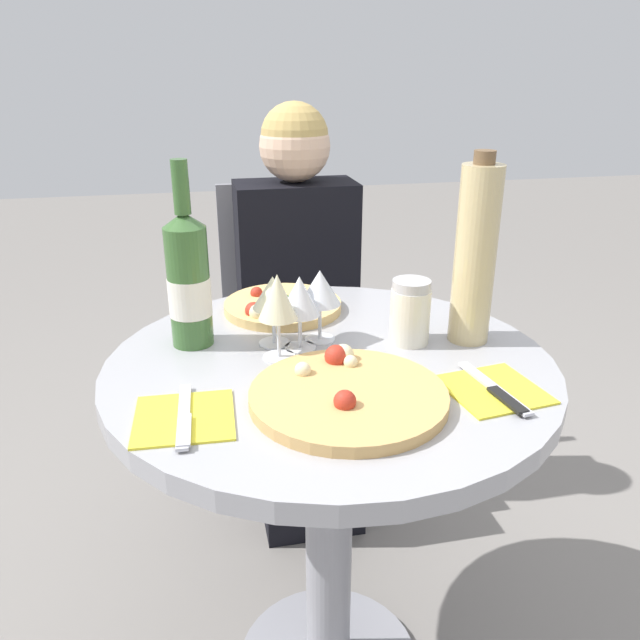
% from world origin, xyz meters
% --- Properties ---
extents(dining_table, '(0.82, 0.82, 0.78)m').
position_xyz_m(dining_table, '(0.00, 0.00, 0.60)').
color(dining_table, gray).
rests_on(dining_table, ground_plane).
extents(chair_behind_diner, '(0.42, 0.42, 0.95)m').
position_xyz_m(chair_behind_diner, '(0.06, 0.77, 0.46)').
color(chair_behind_diner, slate).
rests_on(chair_behind_diner, ground_plane).
extents(seated_diner, '(0.34, 0.40, 1.19)m').
position_xyz_m(seated_diner, '(0.06, 0.63, 0.55)').
color(seated_diner, black).
rests_on(seated_diner, ground_plane).
extents(pizza_large, '(0.32, 0.32, 0.05)m').
position_xyz_m(pizza_large, '(-0.01, -0.15, 0.79)').
color(pizza_large, tan).
rests_on(pizza_large, dining_table).
extents(pizza_small_far, '(0.26, 0.26, 0.05)m').
position_xyz_m(pizza_small_far, '(-0.05, 0.26, 0.79)').
color(pizza_small_far, '#DBB26B').
rests_on(pizza_small_far, dining_table).
extents(wine_bottle, '(0.08, 0.08, 0.35)m').
position_xyz_m(wine_bottle, '(-0.24, 0.13, 0.91)').
color(wine_bottle, '#38602D').
rests_on(wine_bottle, dining_table).
extents(tall_carafe, '(0.08, 0.08, 0.36)m').
position_xyz_m(tall_carafe, '(0.28, 0.03, 0.95)').
color(tall_carafe, tan).
rests_on(tall_carafe, dining_table).
extents(sugar_shaker, '(0.08, 0.08, 0.13)m').
position_xyz_m(sugar_shaker, '(0.17, 0.04, 0.84)').
color(sugar_shaker, silver).
rests_on(sugar_shaker, dining_table).
extents(wine_glass_front_left, '(0.07, 0.07, 0.16)m').
position_xyz_m(wine_glass_front_left, '(-0.09, 0.03, 0.89)').
color(wine_glass_front_left, silver).
rests_on(wine_glass_front_left, dining_table).
extents(wine_glass_back_right, '(0.08, 0.08, 0.14)m').
position_xyz_m(wine_glass_back_right, '(0.00, 0.09, 0.88)').
color(wine_glass_back_right, silver).
rests_on(wine_glass_back_right, dining_table).
extents(wine_glass_center, '(0.08, 0.08, 0.14)m').
position_xyz_m(wine_glass_center, '(-0.04, 0.06, 0.88)').
color(wine_glass_center, silver).
rests_on(wine_glass_center, dining_table).
extents(wine_glass_back_left, '(0.08, 0.08, 0.14)m').
position_xyz_m(wine_glass_back_left, '(-0.09, 0.09, 0.88)').
color(wine_glass_back_left, silver).
rests_on(wine_glass_back_left, dining_table).
extents(place_setting_left, '(0.16, 0.19, 0.01)m').
position_xyz_m(place_setting_left, '(-0.26, -0.16, 0.78)').
color(place_setting_left, yellow).
rests_on(place_setting_left, dining_table).
extents(place_setting_right, '(0.17, 0.19, 0.01)m').
position_xyz_m(place_setting_right, '(0.24, -0.17, 0.78)').
color(place_setting_right, yellow).
rests_on(place_setting_right, dining_table).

